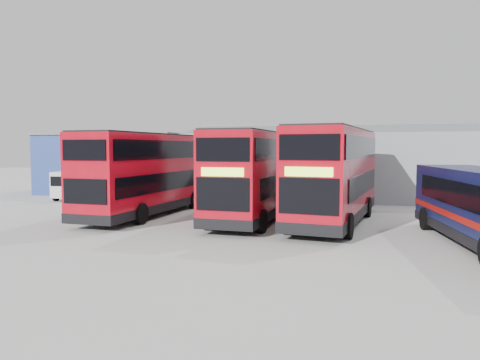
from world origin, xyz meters
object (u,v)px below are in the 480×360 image
double_decker_centre (256,176)px  panel_van (78,183)px  office_block (120,163)px  double_decker_right (335,176)px  double_decker_left (146,175)px  maintenance_shed (381,164)px

double_decker_centre → panel_van: 16.85m
office_block → panel_van: 5.63m
office_block → double_decker_right: bearing=-33.5°
office_block → double_decker_right: 22.73m
double_decker_right → panel_van: (-19.63, 7.13, -1.24)m
double_decker_left → double_decker_right: size_ratio=0.96×
double_decker_centre → maintenance_shed: bearing=65.9°
maintenance_shed → double_decker_left: (-13.79, -14.38, -0.23)m
maintenance_shed → panel_van: (-22.68, -7.43, -1.39)m
office_block → maintenance_shed: bearing=5.2°
panel_van → office_block: bearing=76.1°
maintenance_shed → double_decker_right: bearing=-101.8°
maintenance_shed → double_decker_left: 19.93m
double_decker_right → panel_van: size_ratio=2.30×
double_decker_left → double_decker_right: (10.75, -0.18, 0.08)m
double_decker_centre → double_decker_right: 4.27m
office_block → double_decker_centre: office_block is taller
maintenance_shed → double_decker_right: size_ratio=2.56×
double_decker_left → double_decker_right: double_decker_right is taller
double_decker_centre → double_decker_right: double_decker_right is taller
double_decker_right → office_block: bearing=154.6°
double_decker_right → panel_van: double_decker_right is taller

